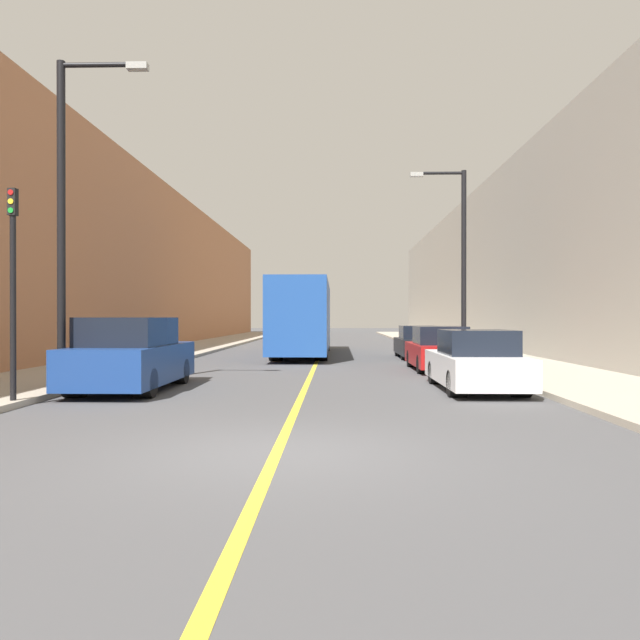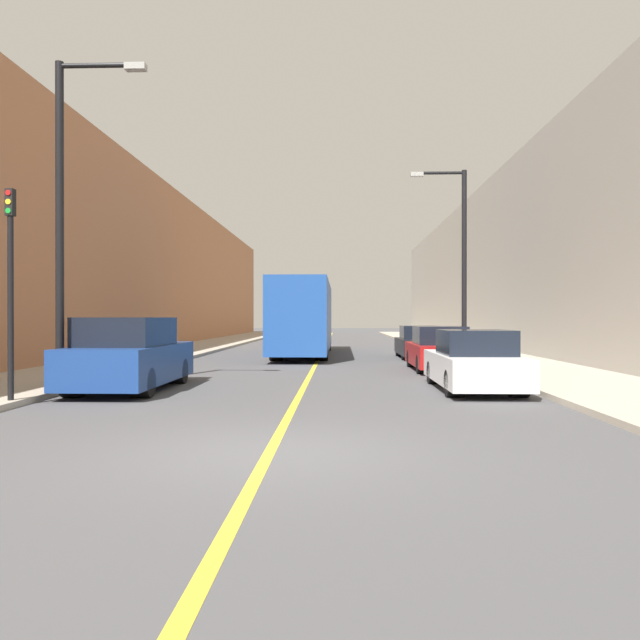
{
  "view_description": "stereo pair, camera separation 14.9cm",
  "coord_description": "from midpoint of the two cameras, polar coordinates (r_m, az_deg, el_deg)",
  "views": [
    {
      "loc": [
        0.8,
        -8.32,
        1.81
      ],
      "look_at": [
        0.19,
        15.29,
        1.72
      ],
      "focal_mm": 35.0,
      "sensor_mm": 36.0,
      "label": 1
    },
    {
      "loc": [
        0.95,
        -8.32,
        1.81
      ],
      "look_at": [
        0.19,
        15.29,
        1.72
      ],
      "focal_mm": 35.0,
      "sensor_mm": 36.0,
      "label": 2
    }
  ],
  "objects": [
    {
      "name": "ground_plane",
      "position": [
        8.56,
        -4.51,
        -12.01
      ],
      "size": [
        200.0,
        200.0,
        0.0
      ],
      "primitive_type": "plane",
      "color": "#474749"
    },
    {
      "name": "car_right_far",
      "position": [
        28.24,
        8.81,
        -2.13
      ],
      "size": [
        1.78,
        4.42,
        1.45
      ],
      "color": "black",
      "rests_on": "ground"
    },
    {
      "name": "parked_suv_left",
      "position": [
        16.28,
        -17.15,
        -3.2
      ],
      "size": [
        2.02,
        4.92,
        1.82
      ],
      "color": "navy",
      "rests_on": "ground"
    },
    {
      "name": "street_lamp_left",
      "position": [
        16.5,
        -22.29,
        9.78
      ],
      "size": [
        2.22,
        0.24,
        7.87
      ],
      "color": "black",
      "rests_on": "sidewalk_left"
    },
    {
      "name": "bus",
      "position": [
        30.12,
        -1.67,
        0.29
      ],
      "size": [
        2.45,
        12.61,
        3.47
      ],
      "color": "#1E4793",
      "rests_on": "ground"
    },
    {
      "name": "traffic_light",
      "position": [
        14.11,
        -26.54,
        2.86
      ],
      "size": [
        0.16,
        0.18,
        4.3
      ],
      "color": "black",
      "rests_on": "sidewalk_left"
    },
    {
      "name": "building_row_left",
      "position": [
        40.37,
        -16.31,
        4.69
      ],
      "size": [
        4.0,
        72.0,
        9.93
      ],
      "primitive_type": "cube",
      "color": "#B2724C",
      "rests_on": "ground"
    },
    {
      "name": "street_lamp_right",
      "position": [
        25.36,
        12.46,
        5.99
      ],
      "size": [
        2.22,
        0.24,
        7.5
      ],
      "color": "black",
      "rests_on": "sidewalk_right"
    },
    {
      "name": "car_right_near",
      "position": [
        16.04,
        13.77,
        -3.83
      ],
      "size": [
        1.84,
        4.61,
        1.51
      ],
      "color": "silver",
      "rests_on": "ground"
    },
    {
      "name": "building_row_right",
      "position": [
        39.86,
        16.89,
        4.63
      ],
      "size": [
        4.0,
        72.0,
        9.77
      ],
      "primitive_type": "cube",
      "color": "gray",
      "rests_on": "ground"
    },
    {
      "name": "sidewalk_left",
      "position": [
        39.26,
        -10.82,
        -2.34
      ],
      "size": [
        3.88,
        72.0,
        0.14
      ],
      "primitive_type": "cube",
      "color": "#A89E8C",
      "rests_on": "ground"
    },
    {
      "name": "sidewalk_right",
      "position": [
        38.92,
        11.28,
        -2.36
      ],
      "size": [
        3.88,
        72.0,
        0.14
      ],
      "primitive_type": "cube",
      "color": "#A89E8C",
      "rests_on": "ground"
    },
    {
      "name": "road_center_line",
      "position": [
        38.37,
        0.18,
        -2.49
      ],
      "size": [
        0.16,
        72.0,
        0.01
      ],
      "primitive_type": "cube",
      "color": "gold",
      "rests_on": "ground"
    },
    {
      "name": "car_right_mid",
      "position": [
        21.82,
        10.65,
        -2.75
      ],
      "size": [
        1.84,
        4.5,
        1.52
      ],
      "color": "maroon",
      "rests_on": "ground"
    }
  ]
}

